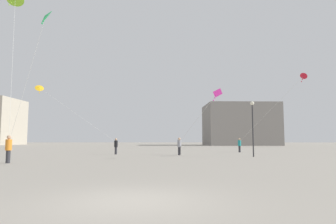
{
  "coord_description": "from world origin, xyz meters",
  "views": [
    {
      "loc": [
        1.3,
        -7.73,
        1.59
      ],
      "look_at": [
        0.0,
        20.09,
        4.18
      ],
      "focal_mm": 31.54,
      "sensor_mm": 36.0,
      "label": 1
    }
  ],
  "objects": [
    {
      "name": "person_in_orange",
      "position": [
        -10.34,
        11.68,
        1.02
      ],
      "size": [
        0.41,
        0.41,
        1.87
      ],
      "rotation": [
        0.0,
        0.0,
        2.14
      ],
      "color": "#2D2D33",
      "rests_on": "ground_plane"
    },
    {
      "name": "ground_plane",
      "position": [
        0.0,
        0.0,
        0.0
      ],
      "size": [
        300.0,
        300.0,
        0.0
      ],
      "primitive_type": "plane",
      "color": "#9E9689"
    },
    {
      "name": "kite_magenta_delta",
      "position": [
        4.11,
        16.37,
        5.23
      ],
      "size": [
        3.65,
        6.63,
        4.34
      ],
      "color": "#D12899"
    },
    {
      "name": "person_in_grey",
      "position": [
        1.04,
        22.35,
        0.97
      ],
      "size": [
        0.39,
        0.39,
        1.77
      ],
      "rotation": [
        0.0,
        0.0,
        3.77
      ],
      "color": "#2D2D33",
      "rests_on": "ground_plane"
    },
    {
      "name": "building_centre_hall",
      "position": [
        17.0,
        73.33,
        5.52
      ],
      "size": [
        19.35,
        16.09,
        11.04
      ],
      "color": "gray",
      "rests_on": "ground_plane"
    },
    {
      "name": "person_in_black",
      "position": [
        -5.74,
        23.65,
        0.94
      ],
      "size": [
        0.37,
        0.37,
        1.71
      ],
      "rotation": [
        0.0,
        0.0,
        2.72
      ],
      "color": "#2D2D33",
      "rests_on": "ground_plane"
    },
    {
      "name": "kite_emerald_diamond",
      "position": [
        -7.46,
        10.21,
        9.41
      ],
      "size": [
        3.52,
        2.13,
        8.67
      ],
      "color": "green"
    },
    {
      "name": "lamppost_west",
      "position": [
        7.81,
        19.63,
        3.4
      ],
      "size": [
        0.36,
        0.36,
        5.09
      ],
      "color": "#2D2D30",
      "rests_on": "ground_plane"
    },
    {
      "name": "kite_crimson_diamond",
      "position": [
        13.39,
        22.12,
        7.73
      ],
      "size": [
        5.58,
        7.72,
        6.95
      ],
      "color": "red"
    },
    {
      "name": "person_in_teal",
      "position": [
        8.41,
        29.2,
        0.95
      ],
      "size": [
        0.38,
        0.38,
        1.73
      ],
      "rotation": [
        0.0,
        0.0,
        4.46
      ],
      "color": "#2D2D33",
      "rests_on": "ground_plane"
    },
    {
      "name": "kite_amber_diamond",
      "position": [
        -14.43,
        24.0,
        7.23
      ],
      "size": [
        9.38,
        1.05,
        6.43
      ],
      "color": "yellow"
    }
  ]
}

